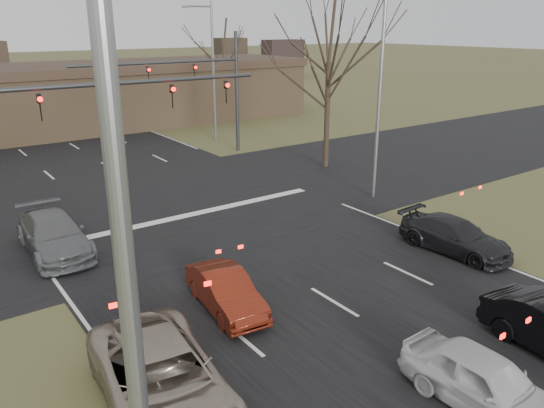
{
  "coord_description": "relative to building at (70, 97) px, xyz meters",
  "views": [
    {
      "loc": [
        -10.36,
        -8.02,
        8.43
      ],
      "look_at": [
        0.67,
        7.32,
        2.0
      ],
      "focal_mm": 35.0,
      "sensor_mm": 36.0,
      "label": 1
    }
  ],
  "objects": [
    {
      "name": "streetlight_right_near",
      "position": [
        6.82,
        -28.0,
        2.92
      ],
      "size": [
        2.34,
        0.25,
        10.0
      ],
      "color": "gray",
      "rests_on": "ground"
    },
    {
      "name": "car_silver_suv",
      "position": [
        -8.5,
        -36.38,
        -1.89
      ],
      "size": [
        3.3,
        5.87,
        1.55
      ],
      "primitive_type": "imported",
      "rotation": [
        0.0,
        0.0,
        -0.14
      ],
      "color": "#A19282",
      "rests_on": "ground"
    },
    {
      "name": "mast_arm_far",
      "position": [
        4.18,
        -15.0,
        2.35
      ],
      "size": [
        11.12,
        0.24,
        8.0
      ],
      "color": "#383A3D",
      "rests_on": "ground"
    },
    {
      "name": "tree_right_near",
      "position": [
        9.0,
        -22.0,
        6.23
      ],
      "size": [
        6.9,
        6.9,
        11.5
      ],
      "color": "black",
      "rests_on": "ground"
    },
    {
      "name": "ground",
      "position": [
        -2.0,
        -38.0,
        -2.67
      ],
      "size": [
        360.0,
        360.0,
        0.0
      ],
      "primitive_type": "plane",
      "color": "brown",
      "rests_on": "ground"
    },
    {
      "name": "mast_arm_near",
      "position": [
        -7.23,
        -25.0,
        2.41
      ],
      "size": [
        12.12,
        0.24,
        8.0
      ],
      "color": "#383A3D",
      "rests_on": "ground"
    },
    {
      "name": "car_charcoal_sedan",
      "position": [
        4.5,
        -34.72,
        -2.01
      ],
      "size": [
        2.08,
        4.59,
        1.3
      ],
      "primitive_type": "imported",
      "rotation": [
        0.0,
        0.0,
        0.06
      ],
      "color": "black",
      "rests_on": "ground"
    },
    {
      "name": "car_white_sedan",
      "position": [
        -2.5,
        -40.65,
        -1.98
      ],
      "size": [
        1.74,
        4.09,
        1.38
      ],
      "primitive_type": "imported",
      "rotation": [
        0.0,
        0.0,
        0.03
      ],
      "color": "silver",
      "rests_on": "ground"
    },
    {
      "name": "building",
      "position": [
        0.0,
        0.0,
        0.0
      ],
      "size": [
        42.4,
        10.4,
        5.3
      ],
      "color": "brown",
      "rests_on": "ground"
    },
    {
      "name": "streetlight_right_far",
      "position": [
        7.32,
        -11.0,
        2.92
      ],
      "size": [
        2.34,
        0.25,
        10.0
      ],
      "color": "gray",
      "rests_on": "ground"
    },
    {
      "name": "road_cross",
      "position": [
        -2.0,
        -23.0,
        -2.65
      ],
      "size": [
        200.0,
        14.0,
        0.02
      ],
      "primitive_type": "cube",
      "color": "black",
      "rests_on": "ground"
    },
    {
      "name": "tree_right_far",
      "position": [
        13.0,
        -3.0,
        4.29
      ],
      "size": [
        5.4,
        5.4,
        9.0
      ],
      "color": "black",
      "rests_on": "ground"
    },
    {
      "name": "streetlight_left",
      "position": [
        -10.82,
        -42.0,
        2.92
      ],
      "size": [
        2.34,
        0.25,
        10.0
      ],
      "color": "gray",
      "rests_on": "ground"
    },
    {
      "name": "car_red_ahead",
      "position": [
        -5.0,
        -33.33,
        -2.05
      ],
      "size": [
        1.77,
        3.89,
        1.24
      ],
      "primitive_type": "imported",
      "rotation": [
        0.0,
        0.0,
        -0.12
      ],
      "color": "#621B0E",
      "rests_on": "ground"
    },
    {
      "name": "car_grey_ahead",
      "position": [
        -8.14,
        -25.72,
        -1.92
      ],
      "size": [
        2.21,
        5.19,
        1.49
      ],
      "primitive_type": "imported",
      "rotation": [
        0.0,
        0.0,
        -0.02
      ],
      "color": "slate",
      "rests_on": "ground"
    }
  ]
}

